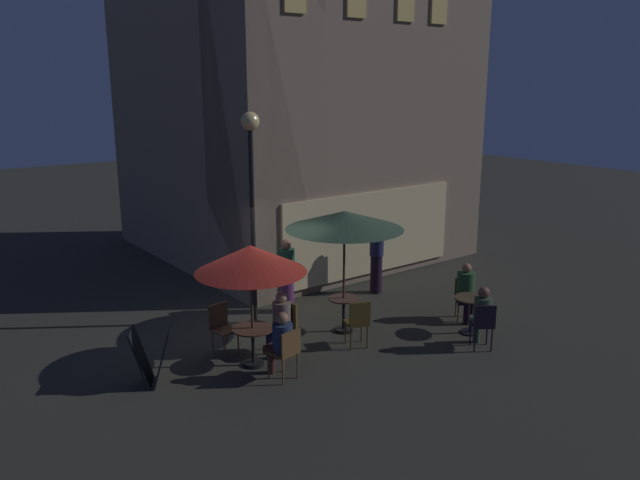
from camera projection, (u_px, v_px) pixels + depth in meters
The scene contains 21 objects.
ground_plane at pixel (244, 340), 12.50m from camera, with size 60.00×60.00×0.00m, color #33322A.
cafe_building at pixel (277, 106), 16.57m from camera, with size 7.76×8.23×8.70m.
street_lamp_near_corner at pixel (251, 169), 12.60m from camera, with size 0.37×0.37×4.40m.
menu_sandwich_board at pixel (152, 356), 10.57m from camera, with size 0.85×0.81×0.98m.
cafe_table_0 at pixel (253, 338), 11.27m from camera, with size 0.75×0.75×0.72m.
cafe_table_1 at pixel (344, 309), 12.83m from camera, with size 0.63×0.63×0.72m.
cafe_table_2 at pixel (472, 308), 12.72m from camera, with size 0.70×0.70×0.76m.
patio_umbrella_0 at pixel (251, 259), 10.91m from camera, with size 1.96×1.96×2.24m.
patio_umbrella_1 at pixel (344, 221), 12.38m from camera, with size 2.35×2.35×2.51m.
cafe_chair_0 at pixel (286, 323), 11.78m from camera, with size 0.46×0.46×0.99m.
cafe_chair_1 at pixel (221, 324), 11.84m from camera, with size 0.49×0.49×0.93m.
cafe_chair_2 at pixel (287, 349), 10.69m from camera, with size 0.50×0.50×0.92m.
cafe_chair_3 at pixel (358, 320), 11.99m from camera, with size 0.53×0.53×0.95m.
cafe_chair_4 at pixel (464, 294), 13.54m from camera, with size 0.55×0.55×0.87m.
cafe_chair_5 at pixel (483, 322), 11.88m from camera, with size 0.56×0.56×0.93m.
patron_seated_0 at pixel (280, 320), 11.65m from camera, with size 0.54×0.38×1.24m.
patron_seated_1 at pixel (280, 340), 10.75m from camera, with size 0.41×0.54×1.21m.
patron_seated_2 at pixel (466, 288), 13.38m from camera, with size 0.54×0.56×1.25m.
patron_seated_3 at pixel (482, 313), 11.99m from camera, with size 0.49×0.52×1.24m.
patron_standing_4 at pixel (287, 276), 13.86m from camera, with size 0.36×0.36×1.65m.
patron_standing_5 at pixel (377, 257), 15.08m from camera, with size 0.33×0.33×1.79m.
Camera 1 is at (-5.84, -10.18, 4.99)m, focal length 35.41 mm.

